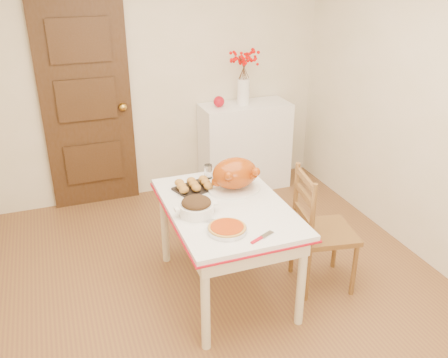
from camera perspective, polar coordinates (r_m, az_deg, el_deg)
name	(u,v)px	position (r m, az deg, el deg)	size (l,w,h in m)	color
floor	(226,299)	(3.72, 0.24, -14.00)	(3.50, 4.00, 0.00)	brown
wall_back	(156,77)	(4.94, -8.06, 11.94)	(3.50, 0.00, 2.50)	silver
wall_right	(442,115)	(4.02, 24.50, 6.98)	(0.00, 4.00, 2.50)	silver
door_back	(87,106)	(4.87, -15.95, 8.37)	(0.85, 0.06, 2.06)	#361F0D
sideboard	(245,146)	(5.22, 2.47, 3.91)	(0.94, 0.42, 0.94)	white
kitchen_table	(226,248)	(3.61, 0.28, -8.22)	(0.84, 1.23, 0.73)	white
chair_oak	(325,230)	(3.69, 11.89, -5.90)	(0.42, 0.42, 0.96)	brown
berry_vase	(244,78)	(4.99, 2.34, 11.90)	(0.29, 0.29, 0.56)	white
apple	(219,102)	(4.96, -0.61, 9.17)	(0.11, 0.11, 0.11)	#AE0A1A
turkey_platter	(235,175)	(3.57, 1.29, 0.49)	(0.40, 0.32, 0.26)	#97400E
pumpkin_pie	(227,228)	(3.08, 0.37, -5.86)	(0.25, 0.25, 0.05)	#A13108
stuffing_dish	(196,206)	(3.28, -3.30, -3.27)	(0.30, 0.24, 0.12)	#462D16
rolls_tray	(194,185)	(3.63, -3.61, -0.74)	(0.27, 0.21, 0.07)	#AD7A36
pie_server	(262,237)	(3.04, 4.54, -6.87)	(0.20, 0.06, 0.01)	silver
carving_knife	(207,220)	(3.22, -2.03, -4.91)	(0.28, 0.07, 0.01)	silver
drinking_glass	(208,171)	(3.81, -1.89, 0.90)	(0.06, 0.06, 0.11)	white
shaker_pair	(235,168)	(3.88, 1.27, 1.26)	(0.10, 0.04, 0.10)	white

